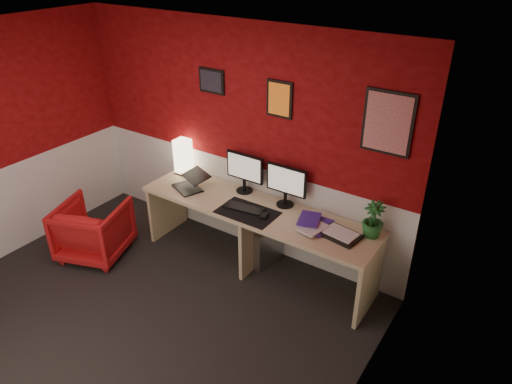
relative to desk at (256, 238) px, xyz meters
name	(u,v)px	position (x,y,z in m)	size (l,w,h in m)	color
ground	(130,326)	(-0.47, -1.41, -0.36)	(4.00, 3.50, 0.01)	black
ceiling	(82,51)	(-0.47, -1.41, 2.13)	(4.00, 3.50, 0.01)	white
wall_back	(238,140)	(-0.47, 0.34, 0.89)	(4.00, 0.01, 2.50)	maroon
wall_right	(340,307)	(1.53, -1.41, 0.89)	(0.01, 3.50, 2.50)	maroon
wainscot_back	(238,201)	(-0.47, 0.34, 0.14)	(4.00, 0.01, 1.00)	silver
desk	(256,238)	(0.00, 0.00, 0.00)	(2.60, 0.65, 0.73)	tan
shoji_lamp	(183,158)	(-1.15, 0.21, 0.56)	(0.16, 0.16, 0.40)	#FFE5B2
laptop	(187,180)	(-0.86, -0.07, 0.47)	(0.33, 0.23, 0.22)	black
monitor_left	(244,167)	(-0.31, 0.23, 0.66)	(0.45, 0.06, 0.58)	black
monitor_right	(286,180)	(0.21, 0.22, 0.66)	(0.45, 0.06, 0.58)	black
desk_mat	(247,212)	(-0.02, -0.12, 0.37)	(0.60, 0.38, 0.01)	black
keyboard	(244,208)	(-0.09, -0.09, 0.38)	(0.42, 0.14, 0.02)	black
mouse	(264,216)	(0.17, -0.11, 0.39)	(0.06, 0.10, 0.03)	black
book_bottom	(305,222)	(0.55, 0.02, 0.38)	(0.24, 0.32, 0.03)	#3B2092
book_middle	(305,224)	(0.58, -0.04, 0.40)	(0.20, 0.27, 0.02)	silver
book_top	(299,218)	(0.50, -0.01, 0.43)	(0.20, 0.27, 0.03)	#3B2092
zen_tray	(340,235)	(0.93, 0.01, 0.38)	(0.35, 0.25, 0.03)	black
potted_plant	(373,219)	(1.17, 0.18, 0.54)	(0.20, 0.20, 0.35)	#19591E
pc_tower	(266,243)	(0.03, 0.14, -0.14)	(0.20, 0.45, 0.45)	#99999E
armchair	(94,229)	(-1.63, -0.80, -0.05)	(0.68, 0.70, 0.64)	#B81113
art_left	(212,81)	(-0.77, 0.33, 1.49)	(0.32, 0.02, 0.26)	black
art_center	(280,99)	(0.05, 0.33, 1.44)	(0.28, 0.02, 0.36)	orange
art_right	(388,123)	(1.13, 0.33, 1.42)	(0.44, 0.02, 0.56)	red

